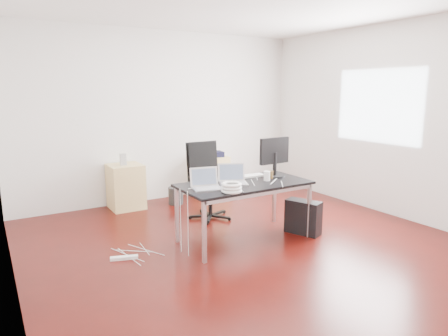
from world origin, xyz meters
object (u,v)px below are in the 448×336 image
filing_cabinet_right (211,176)px  desk (244,187)px  filing_cabinet_left (126,186)px  pc_tower (303,217)px  office_chair (207,177)px

filing_cabinet_right → desk: bearing=-108.7°
filing_cabinet_left → desk: bearing=-68.2°
filing_cabinet_right → pc_tower: filing_cabinet_right is taller
office_chair → filing_cabinet_left: 1.40m
office_chair → filing_cabinet_right: office_chair is taller
filing_cabinet_left → filing_cabinet_right: same height
filing_cabinet_left → filing_cabinet_right: (1.54, 0.00, 0.00)m
office_chair → filing_cabinet_right: 1.26m
filing_cabinet_right → office_chair: bearing=-121.9°
desk → filing_cabinet_left: (-0.84, 2.09, -0.33)m
filing_cabinet_right → filing_cabinet_left: bearing=180.0°
pc_tower → filing_cabinet_left: bearing=103.3°
office_chair → filing_cabinet_right: bearing=59.2°
desk → filing_cabinet_right: desk is taller
pc_tower → desk: bearing=142.8°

